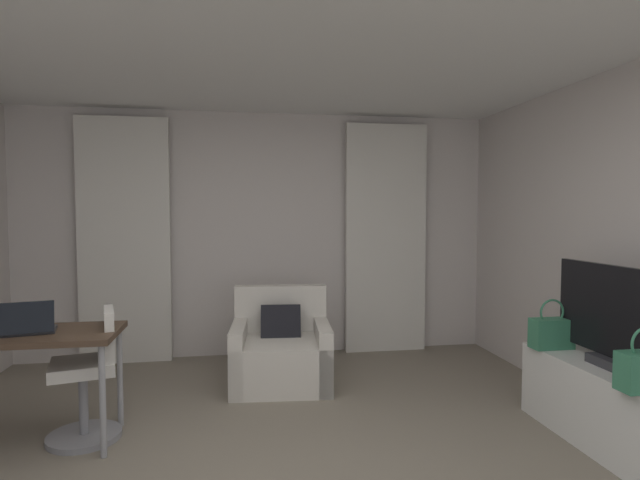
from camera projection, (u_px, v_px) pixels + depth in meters
The scene contains 10 objects.
wall_window at pixel (260, 234), 5.48m from camera, with size 5.12×0.06×2.60m.
curtain_left_panel at pixel (124, 241), 5.13m from camera, with size 0.90×0.06×2.50m.
curtain_right_panel at pixel (386, 239), 5.57m from camera, with size 0.90×0.06×2.50m.
armchair at pixel (281, 353), 4.54m from camera, with size 0.92×0.87×0.85m.
desk at pixel (6, 344), 3.27m from camera, with size 1.39×0.57×0.76m.
desk_chair at pixel (90, 381), 3.43m from camera, with size 0.49×0.49×0.88m.
laptop at pixel (28, 327), 3.26m from camera, with size 0.37×0.32×0.22m.
tv_console at pixel (610, 406), 3.33m from camera, with size 0.49×1.29×0.53m.
tv_flatscreen at pixel (619, 320), 3.25m from camera, with size 0.20×1.14×0.66m.
handbag_primary at pixel (552, 332), 3.75m from camera, with size 0.30×0.14×0.37m.
Camera 1 is at (-0.24, -2.48, 1.54)m, focal length 28.40 mm.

